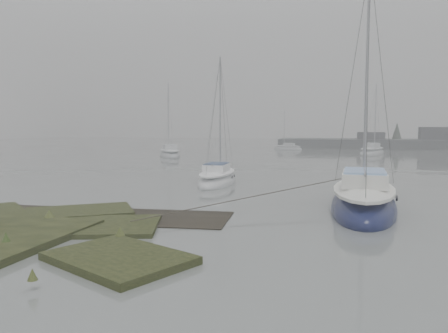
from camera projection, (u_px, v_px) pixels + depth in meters
ground at (277, 163)px, 40.55m from camera, size 160.00×160.00×0.00m
sailboat_main at (363, 203)px, 17.82m from camera, size 2.78×7.86×11.00m
sailboat_white at (217, 180)px, 26.08m from camera, size 2.21×5.90×8.19m
sailboat_far_a at (170, 154)px, 48.93m from camera, size 4.93×6.52×8.92m
sailboat_far_b at (372, 152)px, 52.51m from camera, size 4.25×6.80×9.12m
sailboat_far_c at (288, 148)px, 63.80m from camera, size 4.65×2.72×6.24m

